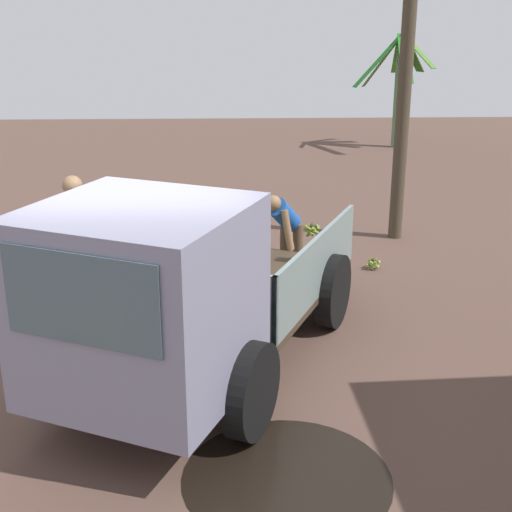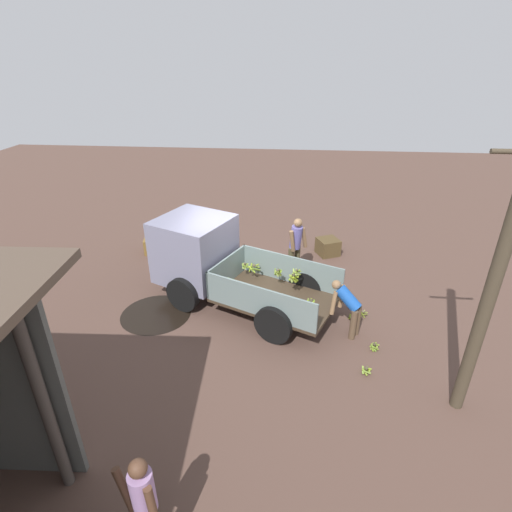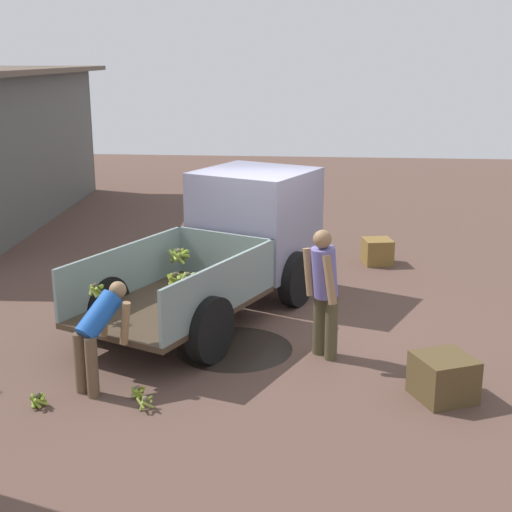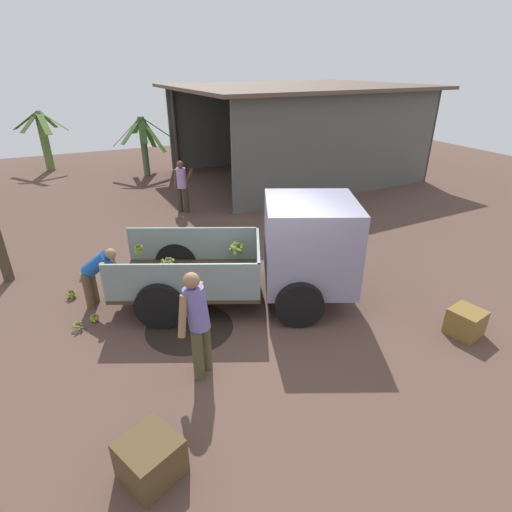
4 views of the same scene
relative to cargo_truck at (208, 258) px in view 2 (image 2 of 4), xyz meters
name	(u,v)px [view 2 (image 2 of 4)]	position (x,y,z in m)	size (l,w,h in m)	color
ground	(237,288)	(-0.67, -0.37, -1.10)	(36.00, 36.00, 0.00)	brown
mud_patch_0	(288,296)	(-2.07, -0.11, -1.10)	(1.59, 1.59, 0.01)	black
mud_patch_1	(156,314)	(1.16, 1.02, -1.10)	(1.71, 1.71, 0.01)	black
cargo_truck	(208,258)	(0.00, 0.00, 0.00)	(4.86, 3.43, 2.08)	#3F3022
utility_pole	(493,284)	(-5.18, 3.30, 1.46)	(1.10, 0.22, 5.02)	#44392A
person_foreground_visitor	(296,244)	(-2.23, -1.31, -0.13)	(0.60, 0.56, 1.74)	#4A422A
person_worker_loading	(348,305)	(-3.40, 1.33, -0.36)	(0.75, 0.70, 1.26)	brown
person_bystander_near_shed	(144,502)	(-0.42, 6.07, -0.19)	(0.64, 0.43, 1.64)	#343022
banana_bunch_on_ground_0	(374,346)	(-3.96, 1.90, -1.00)	(0.20, 0.21, 0.18)	#403A2A
banana_bunch_on_ground_1	(363,313)	(-3.90, 0.67, -1.00)	(0.21, 0.22, 0.17)	brown
banana_bunch_on_ground_2	(366,370)	(-3.66, 2.65, -1.00)	(0.21, 0.21, 0.18)	#49412F
banana_bunch_on_ground_3	(352,317)	(-3.61, 0.83, -1.02)	(0.18, 0.18, 0.15)	brown
wooden_crate_0	(328,247)	(-3.28, -2.71, -0.84)	(0.62, 0.62, 0.52)	#4F3D22
wooden_crate_1	(153,246)	(2.30, -2.34, -0.86)	(0.52, 0.52, 0.48)	brown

